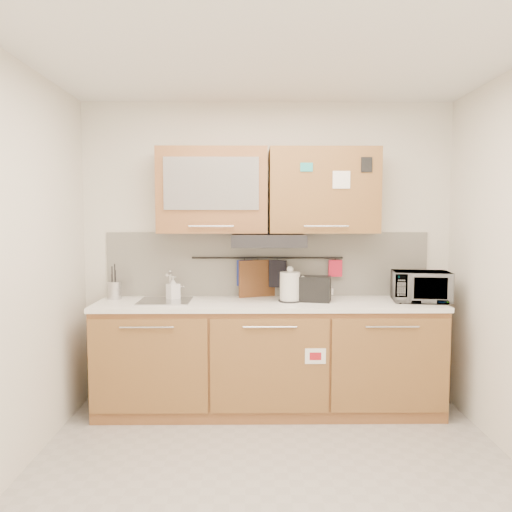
{
  "coord_description": "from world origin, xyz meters",
  "views": [
    {
      "loc": [
        -0.14,
        -2.86,
        1.62
      ],
      "look_at": [
        -0.1,
        1.05,
        1.31
      ],
      "focal_mm": 35.0,
      "sensor_mm": 36.0,
      "label": 1
    }
  ],
  "objects": [
    {
      "name": "upper_cabinets",
      "position": [
        -0.0,
        1.32,
        1.83
      ],
      "size": [
        1.82,
        0.37,
        0.7
      ],
      "color": "#965D35",
      "rests_on": "wall_back"
    },
    {
      "name": "microwave",
      "position": [
        1.25,
        1.18,
        1.04
      ],
      "size": [
        0.49,
        0.36,
        0.25
      ],
      "primitive_type": "imported",
      "rotation": [
        0.0,
        0.0,
        -0.14
      ],
      "color": "#999999",
      "rests_on": "countertop"
    },
    {
      "name": "floor",
      "position": [
        0.0,
        0.0,
        0.0
      ],
      "size": [
        3.2,
        3.2,
        0.0
      ],
      "primitive_type": "plane",
      "color": "#9E9993",
      "rests_on": "ground"
    },
    {
      "name": "oven_mitt",
      "position": [
        -0.2,
        1.44,
        1.13
      ],
      "size": [
        0.14,
        0.06,
        0.22
      ],
      "primitive_type": "cube",
      "rotation": [
        0.0,
        0.0,
        0.23
      ],
      "color": "navy",
      "rests_on": "utensil_rail"
    },
    {
      "name": "ceiling",
      "position": [
        0.0,
        0.0,
        2.6
      ],
      "size": [
        3.2,
        3.2,
        0.0
      ],
      "primitive_type": "plane",
      "rotation": [
        3.14,
        0.0,
        0.0
      ],
      "color": "white",
      "rests_on": "wall_back"
    },
    {
      "name": "countertop",
      "position": [
        0.0,
        1.19,
        0.9
      ],
      "size": [
        2.82,
        0.62,
        0.04
      ],
      "primitive_type": "cube",
      "color": "white",
      "rests_on": "base_cabinet"
    },
    {
      "name": "kettle",
      "position": [
        0.18,
        1.19,
        1.04
      ],
      "size": [
        0.21,
        0.19,
        0.29
      ],
      "rotation": [
        0.0,
        0.0,
        -0.02
      ],
      "color": "silver",
      "rests_on": "countertop"
    },
    {
      "name": "wall_back",
      "position": [
        0.0,
        1.5,
        1.3
      ],
      "size": [
        3.2,
        0.0,
        3.2
      ],
      "primitive_type": "plane",
      "rotation": [
        1.57,
        0.0,
        0.0
      ],
      "color": "silver",
      "rests_on": "ground"
    },
    {
      "name": "soap_bottle",
      "position": [
        -0.8,
        1.29,
        1.02
      ],
      "size": [
        0.13,
        0.13,
        0.2
      ],
      "primitive_type": "imported",
      "rotation": [
        0.0,
        0.0,
        0.71
      ],
      "color": "#999999",
      "rests_on": "countertop"
    },
    {
      "name": "base_cabinet",
      "position": [
        0.0,
        1.19,
        0.41
      ],
      "size": [
        2.8,
        0.64,
        0.88
      ],
      "color": "#965D35",
      "rests_on": "floor"
    },
    {
      "name": "range_hood",
      "position": [
        0.0,
        1.25,
        1.42
      ],
      "size": [
        0.6,
        0.46,
        0.1
      ],
      "primitive_type": "cube",
      "color": "black",
      "rests_on": "upper_cabinets"
    },
    {
      "name": "toaster",
      "position": [
        0.37,
        1.2,
        1.03
      ],
      "size": [
        0.31,
        0.22,
        0.21
      ],
      "rotation": [
        0.0,
        0.0,
        -0.24
      ],
      "color": "black",
      "rests_on": "countertop"
    },
    {
      "name": "utensil_rail",
      "position": [
        0.0,
        1.45,
        1.26
      ],
      "size": [
        1.3,
        0.02,
        0.02
      ],
      "primitive_type": "cylinder",
      "rotation": [
        0.0,
        1.57,
        0.0
      ],
      "color": "black",
      "rests_on": "backsplash"
    },
    {
      "name": "dark_pouch",
      "position": [
        0.09,
        1.44,
        1.12
      ],
      "size": [
        0.16,
        0.1,
        0.24
      ],
      "primitive_type": "cube",
      "rotation": [
        0.0,
        0.0,
        -0.39
      ],
      "color": "black",
      "rests_on": "utensil_rail"
    },
    {
      "name": "backsplash",
      "position": [
        0.0,
        1.49,
        1.2
      ],
      "size": [
        2.8,
        0.02,
        0.56
      ],
      "primitive_type": "cube",
      "color": "silver",
      "rests_on": "countertop"
    },
    {
      "name": "cutting_board",
      "position": [
        -0.08,
        1.44,
        1.03
      ],
      "size": [
        0.33,
        0.14,
        0.42
      ],
      "primitive_type": "cube",
      "rotation": [
        0.0,
        0.0,
        0.36
      ],
      "color": "brown",
      "rests_on": "utensil_rail"
    },
    {
      "name": "sink",
      "position": [
        -0.85,
        1.21,
        0.92
      ],
      "size": [
        0.42,
        0.4,
        0.26
      ],
      "color": "silver",
      "rests_on": "countertop"
    },
    {
      "name": "pot_holder",
      "position": [
        0.59,
        1.44,
        1.17
      ],
      "size": [
        0.12,
        0.02,
        0.14
      ],
      "primitive_type": "cube",
      "rotation": [
        0.0,
        0.0,
        0.03
      ],
      "color": "red",
      "rests_on": "utensil_rail"
    },
    {
      "name": "utensil_crock",
      "position": [
        -1.3,
        1.33,
        1.0
      ],
      "size": [
        0.15,
        0.15,
        0.3
      ],
      "rotation": [
        0.0,
        0.0,
        0.29
      ],
      "color": "silver",
      "rests_on": "countertop"
    }
  ]
}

